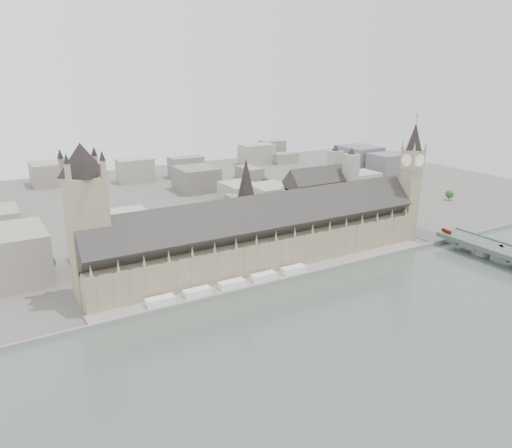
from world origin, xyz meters
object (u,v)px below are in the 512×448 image
westminster_abbey (320,194)px  victoria_tower (87,216)px  palace_of_westminster (262,237)px  car_silver (502,246)px  car_approach (412,216)px  elizabeth_tower (412,174)px  red_bus_north (447,231)px

westminster_abbey → victoria_tower: bearing=-163.5°
palace_of_westminster → westminster_abbey: 134.09m
palace_of_westminster → car_silver: 185.83m
palace_of_westminster → victoria_tower: size_ratio=2.65×
palace_of_westminster → victoria_tower: 126.41m
westminster_abbey → car_approach: (56.44, -65.56, -14.09)m
car_silver → car_approach: (1.20, 92.08, 0.11)m
car_silver → elizabeth_tower: bearing=131.5°
victoria_tower → car_silver: size_ratio=26.11×
palace_of_westminster → car_silver: (166.17, -82.34, -11.82)m
palace_of_westminster → car_approach: (167.36, 9.74, -11.72)m
elizabeth_tower → car_approach: (29.36, 21.44, -47.10)m
red_bus_north → elizabeth_tower: bearing=138.8°
car_silver → red_bus_north: bearing=120.7°
westminster_abbey → car_approach: size_ratio=13.34×
car_approach → red_bus_north: bearing=-85.6°
elizabeth_tower → car_approach: bearing=36.1°
car_silver → car_approach: size_ratio=0.75×
westminster_abbey → car_approach: westminster_abbey is taller
palace_of_westminster → car_silver: size_ratio=69.20×
victoria_tower → car_silver: bearing=-17.1°
elizabeth_tower → car_approach: 59.50m
palace_of_westminster → red_bus_north: 162.31m
elizabeth_tower → westminster_abbey: bearing=107.3°
palace_of_westminster → car_approach: bearing=3.3°
red_bus_north → car_approach: red_bus_north is taller
elizabeth_tower → car_approach: elizabeth_tower is taller
palace_of_westminster → westminster_abbey: (110.92, 75.30, 2.38)m
victoria_tower → elizabeth_tower: bearing=-4.0°
car_silver → car_approach: car_approach is taller
westminster_abbey → car_silver: westminster_abbey is taller
car_silver → car_approach: bearing=109.0°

